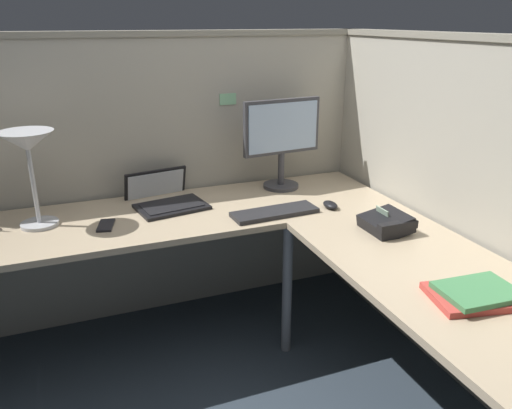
# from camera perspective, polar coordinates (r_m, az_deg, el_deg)

# --- Properties ---
(ground_plane) EXTENTS (6.80, 6.80, 0.00)m
(ground_plane) POSITION_cam_1_polar(r_m,az_deg,el_deg) (2.60, 1.52, -18.67)
(ground_plane) COLOR #2D3842
(cubicle_wall_back) EXTENTS (2.57, 0.12, 1.58)m
(cubicle_wall_back) POSITION_cam_1_polar(r_m,az_deg,el_deg) (2.89, -11.78, 2.87)
(cubicle_wall_back) COLOR #A8A393
(cubicle_wall_back) RESTS_ON ground
(cubicle_wall_right) EXTENTS (0.12, 2.37, 1.58)m
(cubicle_wall_right) POSITION_cam_1_polar(r_m,az_deg,el_deg) (2.46, 23.31, -1.54)
(cubicle_wall_right) COLOR #A8A393
(cubicle_wall_right) RESTS_ON ground
(desk) EXTENTS (2.35, 2.15, 0.73)m
(desk) POSITION_cam_1_polar(r_m,az_deg,el_deg) (2.18, -1.41, -7.27)
(desk) COLOR tan
(desk) RESTS_ON ground
(monitor) EXTENTS (0.46, 0.20, 0.50)m
(monitor) POSITION_cam_1_polar(r_m,az_deg,el_deg) (2.81, 2.94, 7.63)
(monitor) COLOR #38383D
(monitor) RESTS_ON desk
(laptop) EXTENTS (0.40, 0.43, 0.22)m
(laptop) POSITION_cam_1_polar(r_m,az_deg,el_deg) (2.68, -10.28, 0.69)
(laptop) COLOR black
(laptop) RESTS_ON desk
(keyboard) EXTENTS (0.44, 0.16, 0.02)m
(keyboard) POSITION_cam_1_polar(r_m,az_deg,el_deg) (2.48, 2.13, -0.89)
(keyboard) COLOR #232326
(keyboard) RESTS_ON desk
(computer_mouse) EXTENTS (0.06, 0.10, 0.03)m
(computer_mouse) POSITION_cam_1_polar(r_m,az_deg,el_deg) (2.59, 8.39, -0.04)
(computer_mouse) COLOR black
(computer_mouse) RESTS_ON desk
(desk_lamp_dome) EXTENTS (0.24, 0.24, 0.44)m
(desk_lamp_dome) POSITION_cam_1_polar(r_m,az_deg,el_deg) (2.46, -24.36, 5.70)
(desk_lamp_dome) COLOR #B7BABF
(desk_lamp_dome) RESTS_ON desk
(cell_phone) EXTENTS (0.10, 0.16, 0.01)m
(cell_phone) POSITION_cam_1_polar(r_m,az_deg,el_deg) (2.45, -16.58, -2.27)
(cell_phone) COLOR black
(cell_phone) RESTS_ON desk
(office_phone) EXTENTS (0.19, 0.21, 0.11)m
(office_phone) POSITION_cam_1_polar(r_m,az_deg,el_deg) (2.35, 14.53, -2.10)
(office_phone) COLOR black
(office_phone) RESTS_ON desk
(book_stack) EXTENTS (0.32, 0.26, 0.04)m
(book_stack) POSITION_cam_1_polar(r_m,az_deg,el_deg) (1.90, 23.43, -9.28)
(book_stack) COLOR #BF3F38
(book_stack) RESTS_ON desk
(pinned_note_leftmost) EXTENTS (0.09, 0.00, 0.06)m
(pinned_note_leftmost) POSITION_cam_1_polar(r_m,az_deg,el_deg) (2.85, -3.19, 11.79)
(pinned_note_leftmost) COLOR #8CCC99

